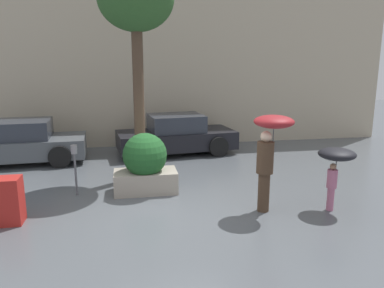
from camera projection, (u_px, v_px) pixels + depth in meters
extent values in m
plane|color=#51565B|center=(172.00, 212.00, 7.69)|extent=(40.00, 40.00, 0.00)
cube|color=#B7A88E|center=(149.00, 62.00, 13.30)|extent=(18.00, 0.30, 6.00)
cube|color=#9E9384|center=(146.00, 181.00, 8.82)|extent=(1.46, 0.77, 0.51)
sphere|color=#1E5123|center=(145.00, 155.00, 8.68)|extent=(1.03, 1.03, 1.03)
cylinder|color=#473323|center=(264.00, 192.00, 7.65)|extent=(0.24, 0.24, 0.81)
cylinder|color=#473323|center=(265.00, 158.00, 7.49)|extent=(0.34, 0.34, 0.64)
sphere|color=beige|center=(266.00, 136.00, 7.40)|extent=(0.22, 0.22, 0.22)
cylinder|color=#4C4C51|center=(273.00, 139.00, 7.44)|extent=(0.02, 0.02, 0.69)
ellipsoid|color=maroon|center=(274.00, 122.00, 7.37)|extent=(0.80, 0.80, 0.26)
cylinder|color=#B76684|center=(330.00, 199.00, 7.72)|extent=(0.14, 0.14, 0.49)
cylinder|color=#B76684|center=(332.00, 179.00, 7.63)|extent=(0.20, 0.20, 0.39)
sphere|color=#997056|center=(333.00, 167.00, 7.57)|extent=(0.13, 0.13, 0.13)
cylinder|color=#4C4C51|center=(336.00, 166.00, 7.62)|extent=(0.02, 0.02, 0.49)
ellipsoid|color=black|center=(337.00, 154.00, 7.56)|extent=(0.75, 0.75, 0.24)
cube|color=black|center=(176.00, 139.00, 12.52)|extent=(4.02, 2.13, 0.58)
cube|color=#2D333D|center=(176.00, 123.00, 12.40)|extent=(1.89, 1.62, 0.54)
cylinder|color=black|center=(145.00, 152.00, 11.43)|extent=(0.67, 0.30, 0.65)
cylinder|color=black|center=(137.00, 141.00, 12.99)|extent=(0.67, 0.30, 0.65)
cylinder|color=black|center=(218.00, 147.00, 12.11)|extent=(0.67, 0.30, 0.65)
cylinder|color=black|center=(202.00, 137.00, 13.67)|extent=(0.67, 0.30, 0.65)
cube|color=#4C5156|center=(23.00, 147.00, 11.35)|extent=(3.73, 1.90, 0.58)
cube|color=#2D333D|center=(22.00, 129.00, 11.23)|extent=(1.72, 1.52, 0.54)
cylinder|color=black|center=(60.00, 157.00, 10.84)|extent=(0.66, 0.26, 0.65)
cylinder|color=black|center=(65.00, 144.00, 12.43)|extent=(0.66, 0.26, 0.65)
cylinder|color=brown|center=(139.00, 102.00, 9.53)|extent=(0.28, 0.28, 4.00)
cylinder|color=#595B60|center=(76.00, 175.00, 8.54)|extent=(0.05, 0.05, 0.99)
cylinder|color=gray|center=(74.00, 149.00, 8.41)|extent=(0.14, 0.14, 0.20)
cube|color=#B2231E|center=(8.00, 201.00, 7.05)|extent=(0.50, 0.44, 0.90)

